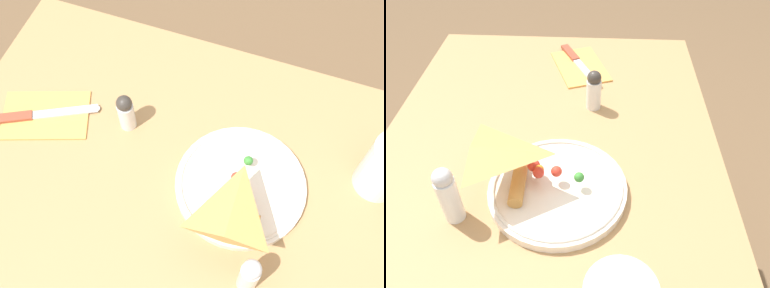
# 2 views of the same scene
# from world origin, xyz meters

# --- Properties ---
(ground_plane) EXTENTS (6.00, 6.00, 0.00)m
(ground_plane) POSITION_xyz_m (0.00, 0.00, 0.00)
(ground_plane) COLOR brown
(dining_table) EXTENTS (0.98, 0.66, 0.78)m
(dining_table) POSITION_xyz_m (0.00, 0.00, 0.64)
(dining_table) COLOR #A87F51
(dining_table) RESTS_ON ground_plane
(plate_pizza) EXTENTS (0.23, 0.23, 0.05)m
(plate_pizza) POSITION_xyz_m (0.06, 0.03, 0.79)
(plate_pizza) COLOR silver
(plate_pizza) RESTS_ON dining_table
(napkin_folded) EXTENTS (0.19, 0.16, 0.00)m
(napkin_folded) POSITION_xyz_m (-0.34, 0.05, 0.78)
(napkin_folded) COLOR #E59E4C
(napkin_folded) RESTS_ON dining_table
(butter_knife) EXTENTS (0.19, 0.11, 0.01)m
(butter_knife) POSITION_xyz_m (-0.35, 0.04, 0.78)
(butter_knife) COLOR #99422D
(butter_knife) RESTS_ON napkin_folded
(salt_shaker) EXTENTS (0.03, 0.03, 0.11)m
(salt_shaker) POSITION_xyz_m (0.12, -0.13, 0.83)
(salt_shaker) COLOR white
(salt_shaker) RESTS_ON dining_table
(pepper_shaker) EXTENTS (0.03, 0.03, 0.09)m
(pepper_shaker) POSITION_xyz_m (-0.18, 0.09, 0.82)
(pepper_shaker) COLOR silver
(pepper_shaker) RESTS_ON dining_table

